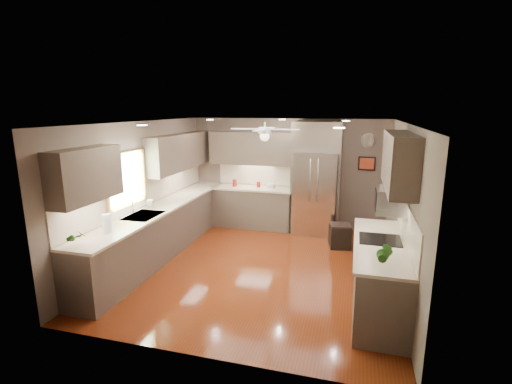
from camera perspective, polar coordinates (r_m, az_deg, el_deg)
The scene contains 26 objects.
floor at distance 6.64m, azimuth 0.61°, elevation -11.47°, with size 5.00×5.00×0.00m, color #54210B.
ceiling at distance 6.06m, azimuth 0.67°, elevation 10.63°, with size 5.00×5.00×0.00m, color white.
wall_back at distance 8.62m, azimuth 4.84°, elevation 2.89°, with size 4.50×4.50×0.00m, color #65574D.
wall_front at distance 3.98m, azimuth -8.62°, elevation -9.24°, with size 4.50×4.50×0.00m, color #65574D.
wall_left at distance 7.12m, azimuth -17.16°, elevation 0.24°, with size 5.00×5.00×0.00m, color #65574D.
wall_right at distance 6.09m, azimuth 21.61°, elevation -2.20°, with size 5.00×5.00×0.00m, color #65574D.
canister_a at distance 8.66m, azimuth -3.31°, elevation 1.40°, with size 0.10×0.10×0.16m, color maroon.
canister_d at distance 8.56m, azimuth 0.39°, elevation 1.15°, with size 0.09×0.09×0.13m, color maroon.
soap_bottle at distance 7.05m, azimuth -15.91°, elevation -1.51°, with size 0.10×0.10×0.21m, color white.
potted_plant_left at distance 5.44m, azimuth -25.78°, elevation -6.20°, with size 0.15×0.10×0.28m, color #204F16.
potted_plant_right at distance 4.53m, azimuth 19.25°, elevation -8.99°, with size 0.18×0.15×0.33m, color #204F16.
bowl at distance 8.44m, azimuth 2.28°, elevation 0.74°, with size 0.21×0.21×0.05m, color beige.
left_run at distance 7.30m, azimuth -14.16°, elevation -5.52°, with size 0.65×4.70×1.45m.
back_run at distance 8.67m, azimuth -0.34°, elevation -2.20°, with size 1.85×0.65×1.45m.
uppers at distance 7.00m, azimuth -3.78°, elevation 5.74°, with size 4.50×4.70×0.95m.
window at distance 6.64m, azimuth -19.39°, elevation 1.84°, with size 0.05×1.12×0.92m.
sink at distance 6.63m, azimuth -16.92°, elevation -3.72°, with size 0.50×0.70×0.32m.
refrigerator at distance 8.20m, azimuth 9.20°, elevation 1.82°, with size 1.06×0.75×2.45m.
right_run at distance 5.55m, azimuth 18.46°, elevation -11.77°, with size 0.70×2.20×1.45m.
microwave at distance 5.48m, azimuth 20.07°, elevation -1.19°, with size 0.43×0.55×0.34m.
ceiling_fan at distance 6.36m, azimuth 1.35°, elevation 9.21°, with size 1.18×1.18×0.32m.
recessed_lights at distance 6.45m, azimuth 1.23°, elevation 10.71°, with size 2.84×3.14×0.01m.
wall_clock at distance 8.37m, azimuth 16.89°, elevation 7.61°, with size 0.30×0.03×0.30m.
framed_print at distance 8.42m, azimuth 16.67°, elevation 4.22°, with size 0.36×0.03×0.30m.
stool at distance 7.63m, azimuth 12.77°, elevation -6.57°, with size 0.47×0.47×0.47m.
paper_towel at distance 5.85m, azimuth -21.94°, elevation -4.55°, with size 0.12×0.12×0.31m.
Camera 1 is at (1.52, -5.86, 2.73)m, focal length 26.00 mm.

